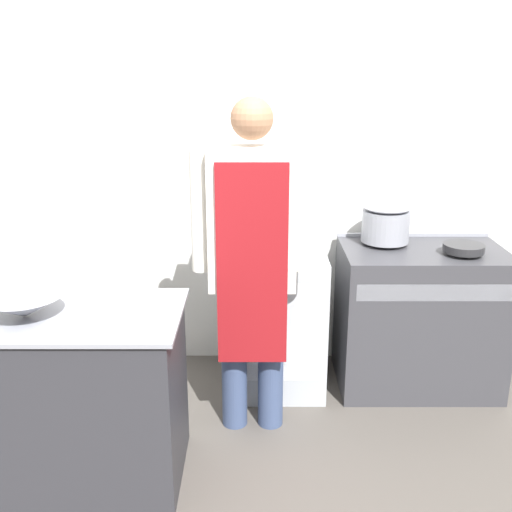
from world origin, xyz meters
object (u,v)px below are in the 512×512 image
person_cook (252,251)px  mixing_bowl (23,306)px  stove (418,317)px  fridge_unit (275,318)px  stock_pot (385,222)px  saute_pan (463,248)px

person_cook → mixing_bowl: size_ratio=4.95×
stove → mixing_bowl: 2.31m
fridge_unit → mixing_bowl: 1.58m
person_cook → stock_pot: bearing=35.7°
stove → stock_pot: size_ratio=3.36×
stove → person_cook: 1.27m
mixing_bowl → fridge_unit: bearing=39.3°
fridge_unit → stock_pot: stock_pot is taller
person_cook → mixing_bowl: 1.13m
mixing_bowl → saute_pan: (2.25, 0.84, 0.02)m
person_cook → stove: bearing=24.8°
mixing_bowl → person_cook: bearing=24.6°
stove → saute_pan: (0.19, -0.11, 0.49)m
saute_pan → fridge_unit: bearing=173.7°
fridge_unit → mixing_bowl: mixing_bowl is taller
stock_pot → saute_pan: 0.48m
stove → stock_pot: stock_pot is taller
mixing_bowl → stock_pot: 2.12m
fridge_unit → saute_pan: 1.19m
stove → mixing_bowl: bearing=-155.3°
stove → person_cook: person_cook is taller
stove → stock_pot: 0.63m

